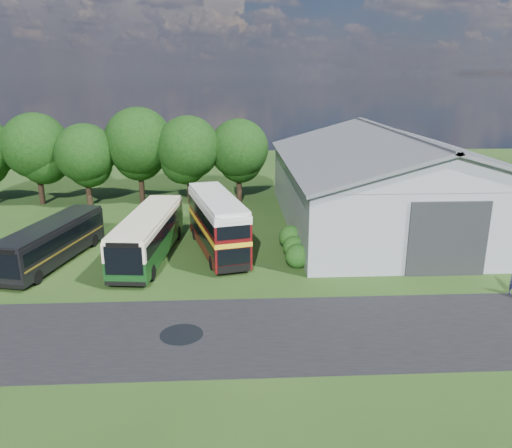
{
  "coord_description": "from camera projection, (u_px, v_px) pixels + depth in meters",
  "views": [
    {
      "loc": [
        1.09,
        -25.73,
        12.68
      ],
      "look_at": [
        2.86,
        8.0,
        2.49
      ],
      "focal_mm": 35.0,
      "sensor_mm": 36.0,
      "label": 1
    }
  ],
  "objects": [
    {
      "name": "tree_left_a",
      "position": [
        36.0,
        146.0,
        49.03
      ],
      "size": [
        6.46,
        6.46,
        9.12
      ],
      "color": "black",
      "rests_on": "ground"
    },
    {
      "name": "tree_mid",
      "position": [
        139.0,
        142.0,
        49.73
      ],
      "size": [
        6.8,
        6.8,
        9.6
      ],
      "color": "black",
      "rests_on": "ground"
    },
    {
      "name": "storage_shed",
      "position": [
        391.0,
        177.0,
        43.04
      ],
      "size": [
        18.8,
        24.8,
        8.15
      ],
      "color": "gray",
      "rests_on": "ground"
    },
    {
      "name": "tree_left_b",
      "position": [
        85.0,
        153.0,
        48.51
      ],
      "size": [
        5.78,
        5.78,
        8.16
      ],
      "color": "black",
      "rests_on": "ground"
    },
    {
      "name": "shrub_front",
      "position": [
        297.0,
        266.0,
        34.23
      ],
      "size": [
        1.7,
        1.7,
        1.7
      ],
      "primitive_type": "sphere",
      "color": "#194714",
      "rests_on": "ground"
    },
    {
      "name": "shrub_back",
      "position": [
        290.0,
        247.0,
        38.05
      ],
      "size": [
        1.8,
        1.8,
        1.8
      ],
      "primitive_type": "sphere",
      "color": "#194714",
      "rests_on": "ground"
    },
    {
      "name": "tree_right_a",
      "position": [
        188.0,
        148.0,
        49.17
      ],
      "size": [
        6.26,
        6.26,
        8.83
      ],
      "color": "black",
      "rests_on": "ground"
    },
    {
      "name": "shrub_mid",
      "position": [
        294.0,
        256.0,
        36.14
      ],
      "size": [
        1.6,
        1.6,
        1.6
      ],
      "primitive_type": "sphere",
      "color": "#194714",
      "rests_on": "ground"
    },
    {
      "name": "bus_dark_single",
      "position": [
        53.0,
        242.0,
        34.53
      ],
      "size": [
        4.75,
        10.67,
        2.87
      ],
      "rotation": [
        0.0,
        0.0,
        -0.23
      ],
      "color": "black",
      "rests_on": "ground"
    },
    {
      "name": "tree_right_b",
      "position": [
        239.0,
        149.0,
        50.26
      ],
      "size": [
        5.98,
        5.98,
        8.45
      ],
      "color": "black",
      "rests_on": "ground"
    },
    {
      "name": "ground",
      "position": [
        213.0,
        308.0,
        28.21
      ],
      "size": [
        120.0,
        120.0,
        0.0
      ],
      "primitive_type": "plane",
      "color": "#1D3A12",
      "rests_on": "ground"
    },
    {
      "name": "asphalt_road",
      "position": [
        270.0,
        332.0,
        25.49
      ],
      "size": [
        60.0,
        8.0,
        0.02
      ],
      "primitive_type": "cube",
      "color": "black",
      "rests_on": "ground"
    },
    {
      "name": "puddle",
      "position": [
        182.0,
        335.0,
        25.27
      ],
      "size": [
        2.2,
        2.2,
        0.01
      ],
      "primitive_type": "cylinder",
      "color": "black",
      "rests_on": "ground"
    },
    {
      "name": "bus_green_single",
      "position": [
        149.0,
        235.0,
        35.43
      ],
      "size": [
        3.88,
        11.9,
        3.22
      ],
      "rotation": [
        0.0,
        0.0,
        -0.1
      ],
      "color": "black",
      "rests_on": "ground"
    },
    {
      "name": "bus_maroon_double",
      "position": [
        217.0,
        224.0,
        36.44
      ],
      "size": [
        4.81,
        10.27,
        4.28
      ],
      "rotation": [
        0.0,
        0.0,
        0.24
      ],
      "color": "black",
      "rests_on": "ground"
    }
  ]
}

